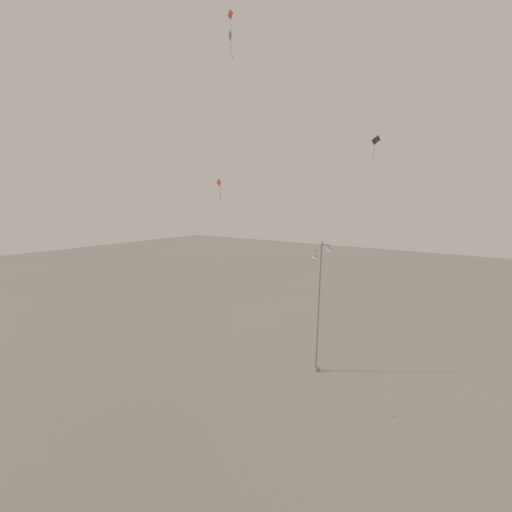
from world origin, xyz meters
The scene contains 6 objects.
ground centered at (0.00, 0.00, 0.00)m, with size 160.00×160.00×0.00m, color gray.
street_lamp centered at (6.19, 5.19, 5.31)m, with size 1.48×0.96×9.96m.
kite_0 centered at (-9.77, 11.46, 25.48)m, with size 1.27×13.67×32.77m.
kite_1 centered at (-3.74, 4.71, 20.60)m, with size 1.31×9.91×27.04m.
kite_3 centered at (-4.27, 2.91, 11.09)m, with size 5.09×8.93×14.70m.
kite_4 centered at (9.02, 8.89, 13.98)m, with size 5.09×8.83×17.95m.
Camera 1 is at (19.46, -20.87, 13.13)m, focal length 28.00 mm.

